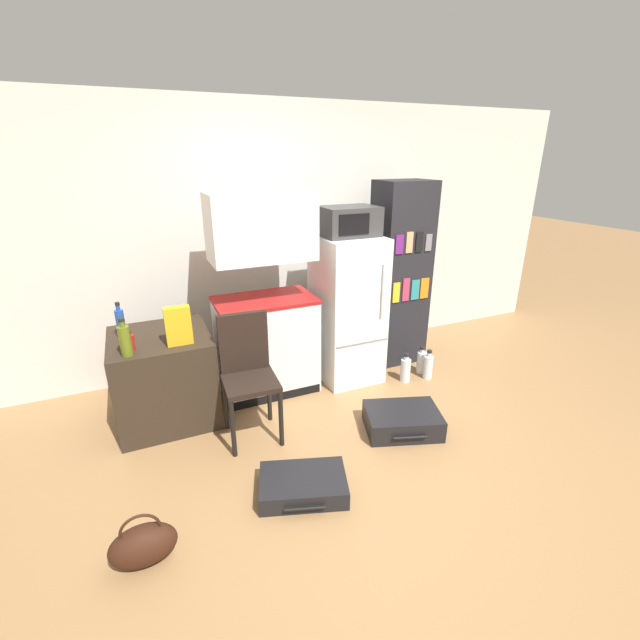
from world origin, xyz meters
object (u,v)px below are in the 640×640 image
object	(u,v)px
chair	(247,366)
water_bottle_front	(406,370)
bookshelf	(400,275)
bottle_olive_oil	(125,340)
water_bottle_middle	(421,362)
water_bottle_back	(428,367)
handbag	(143,545)
cereal_box	(178,326)
refrigerator	(347,309)
bottle_ketchup_red	(130,342)
suitcase_large_flat	(402,420)
bottle_blue_soda	(121,323)
microwave	(349,221)
kitchen_hutch	(265,307)
side_table	(165,377)
suitcase_small_flat	(303,485)

from	to	relation	value
chair	water_bottle_front	size ratio (longest dim) A/B	3.31
bookshelf	bottle_olive_oil	distance (m)	2.67
water_bottle_middle	water_bottle_back	distance (m)	0.13
handbag	water_bottle_front	bearing A→B (deg)	24.38
cereal_box	water_bottle_back	distance (m)	2.43
water_bottle_back	refrigerator	bearing A→B (deg)	149.62
bottle_ketchup_red	suitcase_large_flat	size ratio (longest dim) A/B	0.22
bottle_blue_soda	microwave	bearing A→B (deg)	-0.45
microwave	kitchen_hutch	bearing A→B (deg)	176.11
refrigerator	water_bottle_back	xyz separation A→B (m)	(0.71, -0.42, -0.58)
kitchen_hutch	water_bottle_front	distance (m)	1.52
refrigerator	water_bottle_middle	world-z (taller)	refrigerator
bottle_ketchup_red	suitcase_large_flat	bearing A→B (deg)	-22.12
chair	suitcase_large_flat	distance (m)	1.33
cereal_box	chair	world-z (taller)	cereal_box
bookshelf	chair	world-z (taller)	bookshelf
bottle_olive_oil	handbag	bearing A→B (deg)	-91.93
refrigerator	bottle_olive_oil	world-z (taller)	refrigerator
refrigerator	bottle_blue_soda	xyz separation A→B (m)	(-1.99, 0.01, 0.17)
bottle_ketchup_red	cereal_box	bearing A→B (deg)	-6.72
refrigerator	water_bottle_back	world-z (taller)	refrigerator
side_table	water_bottle_middle	distance (m)	2.47
chair	suitcase_large_flat	size ratio (longest dim) A/B	1.44
bottle_ketchup_red	chair	xyz separation A→B (m)	(0.79, -0.28, -0.23)
bookshelf	bottle_blue_soda	bearing A→B (deg)	-177.72
bookshelf	water_bottle_back	xyz separation A→B (m)	(0.04, -0.54, -0.81)
side_table	suitcase_small_flat	distance (m)	1.52
side_table	suitcase_small_flat	size ratio (longest dim) A/B	1.18
cereal_box	water_bottle_middle	distance (m)	2.44
microwave	bookshelf	size ratio (longest dim) A/B	0.27
side_table	water_bottle_front	distance (m)	2.24
bottle_blue_soda	handbag	distance (m)	1.68
microwave	cereal_box	size ratio (longest dim) A/B	1.68
suitcase_large_flat	bottle_ketchup_red	bearing A→B (deg)	176.73
handbag	water_bottle_middle	distance (m)	2.97
side_table	bookshelf	world-z (taller)	bookshelf
side_table	handbag	xyz separation A→B (m)	(-0.27, -1.43, -0.25)
microwave	handbag	size ratio (longest dim) A/B	1.40
suitcase_small_flat	side_table	bearing A→B (deg)	137.09
refrigerator	side_table	bearing A→B (deg)	-177.89
side_table	microwave	xyz separation A→B (m)	(1.73, 0.06, 1.17)
bottle_olive_oil	suitcase_small_flat	bearing A→B (deg)	-46.93
kitchen_hutch	microwave	bearing A→B (deg)	-3.89
side_table	bottle_olive_oil	bearing A→B (deg)	-129.06
kitchen_hutch	cereal_box	size ratio (longest dim) A/B	6.08
bottle_blue_soda	water_bottle_middle	xyz separation A→B (m)	(2.71, -0.31, -0.75)
kitchen_hutch	bookshelf	bearing A→B (deg)	2.59
cereal_box	water_bottle_front	bearing A→B (deg)	-1.97
side_table	chair	bearing A→B (deg)	-39.40
bottle_ketchup_red	bottle_blue_soda	distance (m)	0.29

